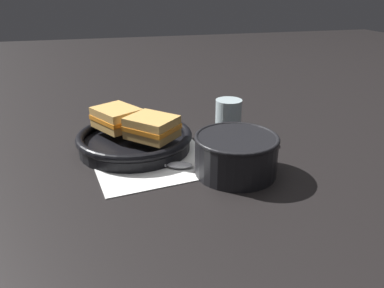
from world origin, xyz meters
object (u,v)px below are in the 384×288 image
soup_bowl (236,152)px  spoon (168,165)px  sandwich_near_left (152,127)px  drinking_glass (228,120)px  skillet (135,140)px  sandwich_near_right (117,118)px

soup_bowl → spoon: soup_bowl is taller
spoon → sandwich_near_left: sandwich_near_left is taller
sandwich_near_left → drinking_glass: drinking_glass is taller
soup_bowl → drinking_glass: (0.04, 0.17, 0.00)m
soup_bowl → skillet: (-0.18, 0.17, -0.02)m
spoon → sandwich_near_right: sandwich_near_right is taller
soup_bowl → spoon: size_ratio=1.00×
skillet → drinking_glass: bearing=0.8°
spoon → drinking_glass: drinking_glass is taller
sandwich_near_left → spoon: bearing=-74.9°
soup_bowl → drinking_glass: drinking_glass is taller
sandwich_near_right → sandwich_near_left: bearing=-49.8°
sandwich_near_right → spoon: bearing=-60.1°
sandwich_near_left → skillet: bearing=130.2°
spoon → skillet: 0.13m
spoon → skillet: (-0.05, 0.11, 0.01)m
spoon → drinking_glass: size_ratio=1.66×
soup_bowl → sandwich_near_right: (-0.21, 0.21, 0.02)m
spoon → skillet: bearing=133.7°
soup_bowl → drinking_glass: size_ratio=1.67×
sandwich_near_left → sandwich_near_right: bearing=130.2°
soup_bowl → skillet: size_ratio=0.63×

